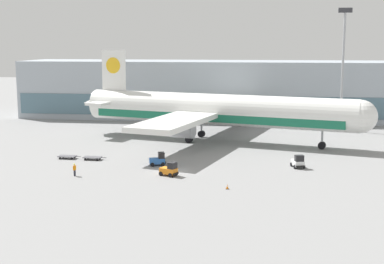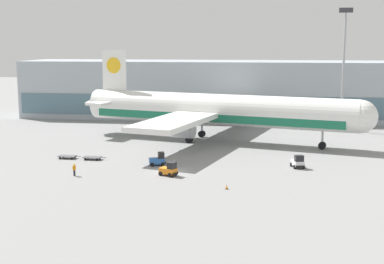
{
  "view_description": "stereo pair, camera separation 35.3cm",
  "coord_description": "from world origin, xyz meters",
  "px_view_note": "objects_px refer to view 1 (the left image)",
  "views": [
    {
      "loc": [
        12.65,
        -74.23,
        18.43
      ],
      "look_at": [
        1.16,
        11.22,
        4.0
      ],
      "focal_mm": 50.0,
      "sensor_mm": 36.0,
      "label": 1
    },
    {
      "loc": [
        13.0,
        -74.18,
        18.43
      ],
      "look_at": [
        1.16,
        11.22,
        4.0
      ],
      "focal_mm": 50.0,
      "sensor_mm": 36.0,
      "label": 2
    }
  ],
  "objects_px": {
    "baggage_tug_mid": "(158,160)",
    "baggage_dolly_lead": "(67,156)",
    "ground_crew_near": "(75,169)",
    "light_mast": "(343,61)",
    "airplane_main": "(212,111)",
    "baggage_dolly_second": "(93,157)",
    "traffic_cone_near": "(227,187)",
    "baggage_tug_far": "(169,170)",
    "baggage_tug_foreground": "(298,162)"
  },
  "relations": [
    {
      "from": "baggage_tug_mid",
      "to": "baggage_dolly_lead",
      "type": "xyz_separation_m",
      "value": [
        -15.43,
        2.68,
        -0.49
      ]
    },
    {
      "from": "airplane_main",
      "to": "baggage_tug_far",
      "type": "height_order",
      "value": "airplane_main"
    },
    {
      "from": "light_mast",
      "to": "baggage_dolly_lead",
      "type": "distance_m",
      "value": 60.81
    },
    {
      "from": "light_mast",
      "to": "baggage_dolly_lead",
      "type": "height_order",
      "value": "light_mast"
    },
    {
      "from": "baggage_dolly_second",
      "to": "ground_crew_near",
      "type": "relative_size",
      "value": 2.08
    },
    {
      "from": "airplane_main",
      "to": "baggage_dolly_second",
      "type": "bearing_deg",
      "value": -117.77
    },
    {
      "from": "baggage_tug_mid",
      "to": "traffic_cone_near",
      "type": "relative_size",
      "value": 4.08
    },
    {
      "from": "traffic_cone_near",
      "to": "baggage_tug_mid",
      "type": "bearing_deg",
      "value": 133.47
    },
    {
      "from": "baggage_tug_foreground",
      "to": "traffic_cone_near",
      "type": "xyz_separation_m",
      "value": [
        -9.66,
        -13.2,
        -0.55
      ]
    },
    {
      "from": "ground_crew_near",
      "to": "traffic_cone_near",
      "type": "bearing_deg",
      "value": 106.65
    },
    {
      "from": "baggage_tug_mid",
      "to": "ground_crew_near",
      "type": "xyz_separation_m",
      "value": [
        -10.31,
        -8.07,
        0.18
      ]
    },
    {
      "from": "baggage_tug_far",
      "to": "ground_crew_near",
      "type": "height_order",
      "value": "baggage_tug_far"
    },
    {
      "from": "baggage_tug_mid",
      "to": "baggage_dolly_second",
      "type": "relative_size",
      "value": 0.74
    },
    {
      "from": "baggage_dolly_lead",
      "to": "baggage_dolly_second",
      "type": "height_order",
      "value": "same"
    },
    {
      "from": "baggage_tug_foreground",
      "to": "ground_crew_near",
      "type": "height_order",
      "value": "baggage_tug_foreground"
    },
    {
      "from": "airplane_main",
      "to": "baggage_dolly_second",
      "type": "height_order",
      "value": "airplane_main"
    },
    {
      "from": "baggage_tug_foreground",
      "to": "baggage_dolly_lead",
      "type": "xyz_separation_m",
      "value": [
        -36.42,
        1.43,
        -0.49
      ]
    },
    {
      "from": "baggage_tug_foreground",
      "to": "light_mast",
      "type": "bearing_deg",
      "value": 147.95
    },
    {
      "from": "baggage_dolly_lead",
      "to": "baggage_dolly_second",
      "type": "relative_size",
      "value": 1.0
    },
    {
      "from": "baggage_tug_far",
      "to": "ground_crew_near",
      "type": "bearing_deg",
      "value": -146.64
    },
    {
      "from": "light_mast",
      "to": "baggage_dolly_second",
      "type": "bearing_deg",
      "value": -140.56
    },
    {
      "from": "baggage_tug_far",
      "to": "baggage_dolly_lead",
      "type": "distance_m",
      "value": 20.28
    },
    {
      "from": "baggage_dolly_lead",
      "to": "traffic_cone_near",
      "type": "height_order",
      "value": "traffic_cone_near"
    },
    {
      "from": "airplane_main",
      "to": "traffic_cone_near",
      "type": "xyz_separation_m",
      "value": [
        5.22,
        -33.36,
        -5.51
      ]
    },
    {
      "from": "baggage_dolly_lead",
      "to": "traffic_cone_near",
      "type": "xyz_separation_m",
      "value": [
        26.76,
        -14.64,
        -0.06
      ]
    },
    {
      "from": "light_mast",
      "to": "airplane_main",
      "type": "bearing_deg",
      "value": -147.45
    },
    {
      "from": "baggage_dolly_second",
      "to": "traffic_cone_near",
      "type": "bearing_deg",
      "value": -30.89
    },
    {
      "from": "airplane_main",
      "to": "traffic_cone_near",
      "type": "height_order",
      "value": "airplane_main"
    },
    {
      "from": "baggage_tug_far",
      "to": "baggage_dolly_lead",
      "type": "relative_size",
      "value": 0.75
    },
    {
      "from": "traffic_cone_near",
      "to": "baggage_dolly_second",
      "type": "bearing_deg",
      "value": 147.39
    },
    {
      "from": "light_mast",
      "to": "ground_crew_near",
      "type": "distance_m",
      "value": 63.98
    },
    {
      "from": "baggage_tug_mid",
      "to": "baggage_dolly_lead",
      "type": "distance_m",
      "value": 15.67
    },
    {
      "from": "light_mast",
      "to": "ground_crew_near",
      "type": "xyz_separation_m",
      "value": [
        -42.33,
        -46.01,
        -13.6
      ]
    },
    {
      "from": "baggage_tug_mid",
      "to": "baggage_dolly_lead",
      "type": "height_order",
      "value": "baggage_tug_mid"
    },
    {
      "from": "baggage_dolly_second",
      "to": "traffic_cone_near",
      "type": "relative_size",
      "value": 5.53
    },
    {
      "from": "baggage_dolly_lead",
      "to": "ground_crew_near",
      "type": "distance_m",
      "value": 11.93
    },
    {
      "from": "light_mast",
      "to": "baggage_tug_foreground",
      "type": "height_order",
      "value": "light_mast"
    },
    {
      "from": "light_mast",
      "to": "baggage_dolly_lead",
      "type": "relative_size",
      "value": 6.87
    },
    {
      "from": "ground_crew_near",
      "to": "light_mast",
      "type": "bearing_deg",
      "value": 164.2
    },
    {
      "from": "baggage_dolly_second",
      "to": "baggage_tug_far",
      "type": "bearing_deg",
      "value": -29.8
    },
    {
      "from": "ground_crew_near",
      "to": "traffic_cone_near",
      "type": "xyz_separation_m",
      "value": [
        21.65,
        -3.88,
        -0.73
      ]
    },
    {
      "from": "airplane_main",
      "to": "ground_crew_near",
      "type": "relative_size",
      "value": 31.85
    },
    {
      "from": "baggage_dolly_second",
      "to": "baggage_dolly_lead",
      "type": "bearing_deg",
      "value": 178.37
    },
    {
      "from": "baggage_tug_mid",
      "to": "traffic_cone_near",
      "type": "bearing_deg",
      "value": -64.08
    },
    {
      "from": "baggage_tug_foreground",
      "to": "traffic_cone_near",
      "type": "distance_m",
      "value": 16.37
    },
    {
      "from": "airplane_main",
      "to": "light_mast",
      "type": "bearing_deg",
      "value": 47.08
    },
    {
      "from": "airplane_main",
      "to": "baggage_tug_far",
      "type": "bearing_deg",
      "value": -82.28
    },
    {
      "from": "baggage_tug_foreground",
      "to": "traffic_cone_near",
      "type": "relative_size",
      "value": 4.05
    },
    {
      "from": "baggage_dolly_lead",
      "to": "airplane_main",
      "type": "bearing_deg",
      "value": 42.71
    },
    {
      "from": "light_mast",
      "to": "baggage_dolly_second",
      "type": "xyz_separation_m",
      "value": [
        -43.17,
        -35.51,
        -14.26
      ]
    }
  ]
}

